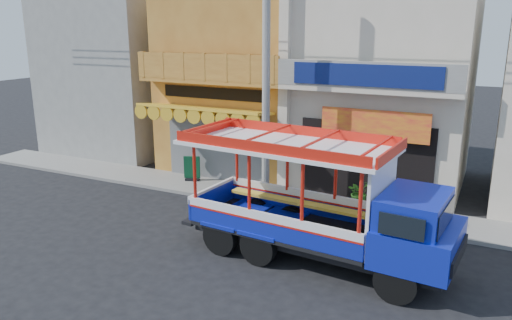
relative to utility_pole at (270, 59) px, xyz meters
The scene contains 12 objects.
ground 6.08m from the utility_pole, 75.53° to the right, with size 90.00×90.00×0.00m, color black.
sidewalk 5.09m from the utility_pole, 39.41° to the left, with size 30.00×2.00×0.12m, color slate.
shophouse_left 5.70m from the utility_pole, 124.03° to the left, with size 6.00×7.50×8.24m.
shophouse_right 5.54m from the utility_pole, 58.56° to the left, with size 6.00×6.75×8.24m.
party_pilaster 1.87m from the utility_pole, 95.46° to the left, with size 0.35×0.30×8.00m, color beige.
filler_building_left 11.25m from the utility_pole, 155.15° to the left, with size 6.00×6.00×7.60m, color gray.
utility_pole is the anchor object (origin of this frame).
songthaew_truck 5.79m from the utility_pole, 44.81° to the right, with size 7.39×2.96×3.37m.
green_sign 6.01m from the utility_pole, 164.78° to the left, with size 0.63×0.46×0.98m.
potted_plant_a 5.42m from the utility_pole, 22.42° to the left, with size 0.82×0.71×0.91m, color #204C15.
potted_plant_b 7.00m from the utility_pole, ahead, with size 0.50×0.41×0.92m, color #204C15.
potted_plant_c 6.17m from the utility_pole, 12.04° to the left, with size 0.63×0.63×1.13m, color #204C15.
Camera 1 is at (5.87, -11.58, 6.09)m, focal length 35.00 mm.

